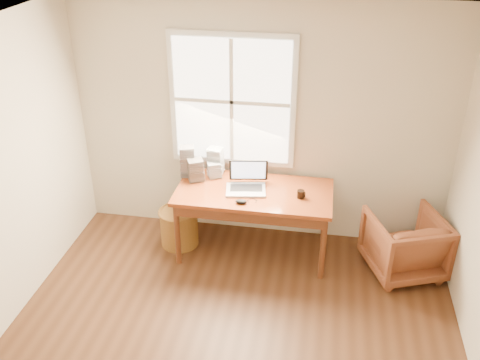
# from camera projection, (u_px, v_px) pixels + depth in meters

# --- Properties ---
(room_shell) EXTENTS (4.04, 4.54, 2.64)m
(room_shell) POSITION_uv_depth(u_px,v_px,m) (218.00, 233.00, 3.79)
(room_shell) COLOR #4C2D1A
(room_shell) RESTS_ON ground
(desk) EXTENTS (1.60, 0.80, 0.04)m
(desk) POSITION_uv_depth(u_px,v_px,m) (254.00, 192.00, 5.48)
(desk) COLOR brown
(desk) RESTS_ON room_shell
(armchair) EXTENTS (0.90, 0.91, 0.65)m
(armchair) POSITION_uv_depth(u_px,v_px,m) (405.00, 244.00, 5.38)
(armchair) COLOR brown
(armchair) RESTS_ON room_shell
(wicker_stool) EXTENTS (0.53, 0.53, 0.41)m
(wicker_stool) POSITION_uv_depth(u_px,v_px,m) (179.00, 228.00, 5.86)
(wicker_stool) COLOR brown
(wicker_stool) RESTS_ON room_shell
(laptop) EXTENTS (0.41, 0.42, 0.26)m
(laptop) POSITION_uv_depth(u_px,v_px,m) (246.00, 180.00, 5.40)
(laptop) COLOR #B4B5BC
(laptop) RESTS_ON desk
(mouse) EXTENTS (0.12, 0.07, 0.04)m
(mouse) POSITION_uv_depth(u_px,v_px,m) (241.00, 202.00, 5.24)
(mouse) COLOR black
(mouse) RESTS_ON desk
(coffee_mug) EXTENTS (0.08, 0.08, 0.08)m
(coffee_mug) POSITION_uv_depth(u_px,v_px,m) (301.00, 194.00, 5.33)
(coffee_mug) COLOR black
(coffee_mug) RESTS_ON desk
(cd_stack_a) EXTENTS (0.17, 0.15, 0.30)m
(cd_stack_a) POSITION_uv_depth(u_px,v_px,m) (216.00, 161.00, 5.73)
(cd_stack_a) COLOR silver
(cd_stack_a) RESTS_ON desk
(cd_stack_b) EXTENTS (0.20, 0.19, 0.24)m
(cd_stack_b) POSITION_uv_depth(u_px,v_px,m) (196.00, 170.00, 5.61)
(cd_stack_b) COLOR #27272C
(cd_stack_b) RESTS_ON desk
(cd_stack_c) EXTENTS (0.18, 0.17, 0.34)m
(cd_stack_c) POSITION_uv_depth(u_px,v_px,m) (188.00, 161.00, 5.69)
(cd_stack_c) COLOR #9696A3
(cd_stack_c) RESTS_ON desk
(cd_stack_d) EXTENTS (0.17, 0.16, 0.17)m
(cd_stack_d) POSITION_uv_depth(u_px,v_px,m) (214.00, 170.00, 5.69)
(cd_stack_d) COLOR #B8BEC4
(cd_stack_d) RESTS_ON desk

